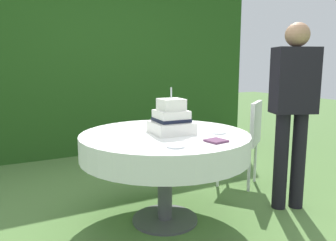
{
  "coord_description": "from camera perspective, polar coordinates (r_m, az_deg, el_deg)",
  "views": [
    {
      "loc": [
        -1.15,
        -2.25,
        1.25
      ],
      "look_at": [
        0.02,
        -0.01,
        0.83
      ],
      "focal_mm": 35.24,
      "sensor_mm": 36.0,
      "label": 1
    }
  ],
  "objects": [
    {
      "name": "serving_plate_far",
      "position": [
        2.6,
        8.75,
        -2.09
      ],
      "size": [
        0.12,
        0.12,
        0.01
      ],
      "primitive_type": "cylinder",
      "color": "white",
      "rests_on": "cake_table"
    },
    {
      "name": "garden_chair",
      "position": [
        3.5,
        13.26,
        -2.47
      ],
      "size": [
        0.56,
        0.56,
        0.89
      ],
      "color": "white",
      "rests_on": "ground_plane"
    },
    {
      "name": "standing_person",
      "position": [
        3.0,
        20.84,
        2.71
      ],
      "size": [
        0.41,
        0.32,
        1.6
      ],
      "color": "black",
      "rests_on": "ground_plane"
    },
    {
      "name": "napkin_stack",
      "position": [
        2.31,
        8.33,
        -3.49
      ],
      "size": [
        0.15,
        0.15,
        0.01
      ],
      "primitive_type": "cube",
      "rotation": [
        0.0,
        0.0,
        0.15
      ],
      "color": "#603856",
      "rests_on": "cake_table"
    },
    {
      "name": "ground_plane",
      "position": [
        2.82,
        -0.53,
        -16.84
      ],
      "size": [
        20.0,
        20.0,
        0.0
      ],
      "primitive_type": "plane",
      "color": "#547A3D"
    },
    {
      "name": "serving_plate_near",
      "position": [
        2.14,
        1.38,
        -4.47
      ],
      "size": [
        0.12,
        0.12,
        0.01
      ],
      "primitive_type": "cylinder",
      "color": "white",
      "rests_on": "cake_table"
    },
    {
      "name": "cake_table",
      "position": [
        2.6,
        -0.55,
        -4.37
      ],
      "size": [
        1.32,
        1.32,
        0.73
      ],
      "color": "#4C4C51",
      "rests_on": "ground_plane"
    },
    {
      "name": "wedding_cake",
      "position": [
        2.57,
        0.61,
        0.17
      ],
      "size": [
        0.33,
        0.32,
        0.36
      ],
      "color": "white",
      "rests_on": "cake_table"
    },
    {
      "name": "foliage_hedge",
      "position": [
        4.88,
        -14.24,
        9.92
      ],
      "size": [
        5.25,
        0.4,
        2.62
      ],
      "primitive_type": "cube",
      "color": "#234C19",
      "rests_on": "ground_plane"
    }
  ]
}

